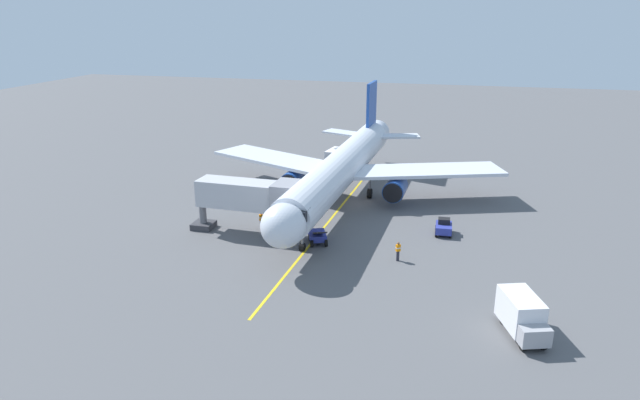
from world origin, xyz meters
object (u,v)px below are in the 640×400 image
object	(u,v)px
tug_rear_apron	(444,227)
ground_crew_wing_walker	(261,220)
ground_crew_marshaller	(398,251)
box_truck_near_nose	(523,316)
jet_bridge	(256,197)
airplane	(342,168)
belt_loader_starboard_side	(318,236)
box_truck_portside	(335,159)

from	to	relation	value
tug_rear_apron	ground_crew_wing_walker	bearing A→B (deg)	9.65
ground_crew_marshaller	box_truck_near_nose	size ratio (longest dim) A/B	0.34
jet_bridge	box_truck_near_nose	world-z (taller)	jet_bridge
airplane	belt_loader_starboard_side	bearing A→B (deg)	91.56
box_truck_near_nose	jet_bridge	bearing A→B (deg)	-28.51
ground_crew_wing_walker	jet_bridge	bearing A→B (deg)	93.14
box_truck_near_nose	belt_loader_starboard_side	distance (m)	20.59
box_truck_near_nose	tug_rear_apron	size ratio (longest dim) A/B	2.11
tug_rear_apron	jet_bridge	bearing A→B (deg)	14.37
airplane	tug_rear_apron	distance (m)	13.58
jet_bridge	belt_loader_starboard_side	size ratio (longest dim) A/B	2.44
ground_crew_marshaller	ground_crew_wing_walker	xyz separation A→B (m)	(13.81, -4.23, 0.00)
ground_crew_marshaller	tug_rear_apron	xyz separation A→B (m)	(-3.49, -7.17, -0.18)
box_truck_near_nose	box_truck_portside	world-z (taller)	same
airplane	belt_loader_starboard_side	world-z (taller)	airplane
jet_bridge	ground_crew_marshaller	bearing A→B (deg)	168.62
ground_crew_marshaller	ground_crew_wing_walker	bearing A→B (deg)	-17.04
belt_loader_starboard_side	jet_bridge	bearing A→B (deg)	-6.36
airplane	ground_crew_marshaller	xyz separation A→B (m)	(-7.90, 13.81, -3.12)
belt_loader_starboard_side	ground_crew_wing_walker	bearing A→B (deg)	-19.07
box_truck_near_nose	belt_loader_starboard_side	bearing A→B (deg)	-35.02
airplane	ground_crew_marshaller	size ratio (longest dim) A/B	23.57
jet_bridge	belt_loader_starboard_side	world-z (taller)	jet_bridge
ground_crew_marshaller	belt_loader_starboard_side	world-z (taller)	belt_loader_starboard_side
jet_bridge	box_truck_near_nose	bearing A→B (deg)	151.49
jet_bridge	ground_crew_marshaller	size ratio (longest dim) A/B	6.70
ground_crew_marshaller	tug_rear_apron	distance (m)	7.98
airplane	box_truck_near_nose	distance (m)	29.26
jet_bridge	ground_crew_marshaller	world-z (taller)	jet_bridge
ground_crew_wing_walker	box_truck_near_nose	bearing A→B (deg)	148.83
box_truck_portside	belt_loader_starboard_side	distance (m)	25.73
tug_rear_apron	airplane	bearing A→B (deg)	-30.25
box_truck_near_nose	belt_loader_starboard_side	size ratio (longest dim) A/B	1.06
jet_bridge	tug_rear_apron	world-z (taller)	jet_bridge
ground_crew_marshaller	belt_loader_starboard_side	distance (m)	7.86
airplane	ground_crew_wing_walker	xyz separation A→B (m)	(5.91, 9.58, -3.12)
jet_bridge	ground_crew_wing_walker	distance (m)	3.23
ground_crew_wing_walker	box_truck_near_nose	xyz separation A→B (m)	(-23.09, 13.96, 0.50)
airplane	tug_rear_apron	world-z (taller)	airplane
ground_crew_wing_walker	box_truck_near_nose	size ratio (longest dim) A/B	0.34
jet_bridge	ground_crew_marshaller	distance (m)	14.29
box_truck_near_nose	belt_loader_starboard_side	xyz separation A→B (m)	(16.86, -11.81, -0.67)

